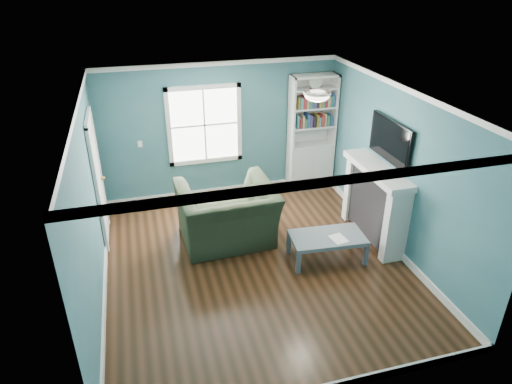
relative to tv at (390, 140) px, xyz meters
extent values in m
plane|color=black|center=(-2.20, -0.20, -1.72)|extent=(5.00, 5.00, 0.00)
plane|color=#305C6C|center=(-2.20, 2.30, -0.43)|extent=(4.50, 0.00, 4.50)
plane|color=#305C6C|center=(-2.20, -2.70, -0.43)|extent=(4.50, 0.00, 4.50)
plane|color=#305C6C|center=(-4.45, -0.20, -0.43)|extent=(0.00, 5.00, 5.00)
plane|color=#305C6C|center=(0.05, -0.20, -0.43)|extent=(0.00, 5.00, 5.00)
plane|color=white|center=(-2.20, -0.20, 0.88)|extent=(5.00, 5.00, 0.00)
cube|color=white|center=(-2.20, 2.28, -1.66)|extent=(4.50, 0.03, 0.12)
cube|color=white|center=(-4.44, -0.20, -1.66)|extent=(0.03, 5.00, 0.12)
cube|color=white|center=(0.03, -0.20, -1.66)|extent=(0.03, 5.00, 0.12)
cube|color=white|center=(-2.20, 2.28, 0.84)|extent=(4.50, 0.04, 0.08)
cube|color=white|center=(-2.20, -2.68, 0.84)|extent=(4.50, 0.04, 0.08)
cube|color=white|center=(-4.43, -0.20, 0.84)|extent=(0.04, 5.00, 0.08)
cube|color=white|center=(0.03, -0.20, 0.84)|extent=(0.04, 5.00, 0.08)
cube|color=white|center=(-2.50, 2.29, -0.27)|extent=(1.24, 0.01, 1.34)
cube|color=white|center=(-3.16, 2.28, -0.27)|extent=(0.08, 0.06, 1.50)
cube|color=white|center=(-1.84, 2.28, -0.27)|extent=(0.08, 0.06, 1.50)
cube|color=white|center=(-2.50, 2.28, -0.98)|extent=(1.40, 0.06, 0.08)
cube|color=white|center=(-2.50, 2.28, 0.44)|extent=(1.40, 0.06, 0.08)
cube|color=white|center=(-2.50, 2.28, -0.27)|extent=(1.24, 0.03, 0.03)
cube|color=white|center=(-2.50, 2.28, -0.27)|extent=(0.03, 0.03, 1.34)
cube|color=silver|center=(-0.43, 2.10, -1.27)|extent=(0.90, 0.35, 0.90)
cube|color=silver|center=(-0.86, 2.10, -0.12)|extent=(0.04, 0.35, 1.40)
cube|color=silver|center=(0.00, 2.10, -0.12)|extent=(0.04, 0.35, 1.40)
cube|color=silver|center=(-0.43, 2.26, -0.12)|extent=(0.90, 0.02, 1.40)
cube|color=silver|center=(-0.43, 2.10, 0.55)|extent=(0.90, 0.35, 0.04)
cube|color=silver|center=(-0.43, 2.10, -0.80)|extent=(0.84, 0.33, 0.03)
cube|color=silver|center=(-0.43, 2.10, -0.42)|extent=(0.84, 0.33, 0.03)
cube|color=silver|center=(-0.43, 2.10, -0.04)|extent=(0.84, 0.33, 0.03)
cube|color=silver|center=(-0.43, 2.10, 0.32)|extent=(0.84, 0.33, 0.03)
cube|color=teal|center=(-0.43, 2.08, -0.30)|extent=(0.70, 0.25, 0.22)
cube|color=maroon|center=(-0.43, 2.08, 0.08)|extent=(0.70, 0.25, 0.22)
cylinder|color=beige|center=(-0.43, 2.05, 0.46)|extent=(0.26, 0.06, 0.26)
cube|color=black|center=(-0.11, 0.00, -1.12)|extent=(0.30, 1.20, 1.10)
cube|color=black|center=(-0.13, 0.00, -1.32)|extent=(0.22, 0.65, 0.70)
cube|color=silver|center=(-0.13, -0.67, -1.12)|extent=(0.36, 0.16, 1.20)
cube|color=silver|center=(-0.13, 0.67, -1.12)|extent=(0.36, 0.16, 1.20)
cube|color=silver|center=(-0.15, 0.00, -0.47)|extent=(0.44, 1.58, 0.10)
cube|color=black|center=(0.00, 0.00, 0.00)|extent=(0.06, 1.10, 0.65)
cube|color=silver|center=(-4.43, 1.20, -0.70)|extent=(0.04, 0.80, 2.05)
cube|color=white|center=(-4.42, 0.75, -0.70)|extent=(0.05, 0.08, 2.13)
cube|color=white|center=(-4.42, 1.65, -0.70)|extent=(0.05, 0.08, 2.13)
cube|color=white|center=(-4.42, 1.20, 0.36)|extent=(0.05, 0.98, 0.08)
sphere|color=#BF8C3F|center=(-4.37, 1.50, -0.77)|extent=(0.07, 0.07, 0.07)
ellipsoid|color=white|center=(-1.30, -0.10, 0.82)|extent=(0.34, 0.34, 0.15)
cylinder|color=white|center=(-1.30, -0.10, 0.86)|extent=(0.38, 0.38, 0.03)
cube|color=white|center=(-3.70, 2.28, -0.52)|extent=(0.08, 0.01, 0.12)
imported|color=#222D1C|center=(-2.48, 0.53, -1.06)|extent=(1.55, 1.04, 1.32)
cube|color=#545A65|center=(-1.65, -0.61, -1.55)|extent=(0.07, 0.07, 0.35)
cube|color=#545A65|center=(-0.59, -0.69, -1.55)|extent=(0.07, 0.07, 0.35)
cube|color=#545A65|center=(-1.61, -0.06, -1.55)|extent=(0.07, 0.07, 0.35)
cube|color=#545A65|center=(-0.55, -0.14, -1.55)|extent=(0.07, 0.07, 0.35)
cube|color=slate|center=(-1.10, -0.37, -1.34)|extent=(1.17, 0.70, 0.06)
cube|color=white|center=(-0.97, -0.49, -1.31)|extent=(0.25, 0.30, 0.00)
camera|label=1|loc=(-3.74, -5.78, 2.47)|focal=32.00mm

